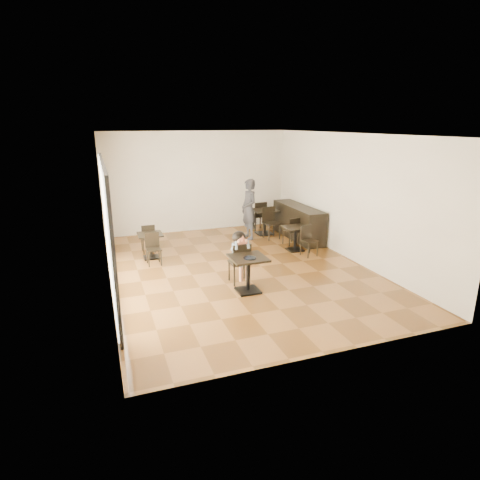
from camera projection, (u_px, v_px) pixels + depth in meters
name	position (u px, v px, depth m)	size (l,w,h in m)	color
floor	(239.00, 269.00, 9.79)	(6.00, 8.00, 0.01)	brown
ceiling	(239.00, 134.00, 8.89)	(6.00, 8.00, 0.01)	white
wall_back	(197.00, 182.00, 12.95)	(6.00, 0.01, 3.20)	silver
wall_front	(332.00, 257.00, 5.73)	(6.00, 0.01, 3.20)	silver
wall_left	(104.00, 214.00, 8.37)	(0.01, 8.00, 3.20)	silver
wall_right	(348.00, 197.00, 10.31)	(0.01, 8.00, 3.20)	silver
storefront_window	(107.00, 229.00, 7.99)	(0.04, 4.50, 2.60)	white
child_table	(248.00, 274.00, 8.39)	(0.73, 0.73, 0.77)	black
child_chair	(239.00, 263.00, 8.87)	(0.42, 0.42, 0.93)	black
child	(239.00, 257.00, 8.83)	(0.42, 0.59, 1.17)	slate
plate	(250.00, 258.00, 8.19)	(0.26, 0.26, 0.02)	black
pizza_slice	(242.00, 241.00, 8.54)	(0.27, 0.21, 0.06)	tan
adult_patron	(249.00, 209.00, 12.14)	(0.67, 0.44, 1.83)	#343338
cafe_table_mid	(295.00, 239.00, 11.14)	(0.64, 0.64, 0.68)	black
cafe_table_left	(151.00, 246.00, 10.52)	(0.62, 0.62, 0.66)	black
cafe_table_back	(264.00, 222.00, 12.76)	(0.76, 0.76, 0.80)	black
chair_mid_a	(291.00, 231.00, 11.66)	(0.37, 0.37, 0.82)	black
chair_mid_b	(309.00, 241.00, 10.67)	(0.37, 0.37, 0.82)	black
chair_left_a	(148.00, 238.00, 11.00)	(0.36, 0.36, 0.79)	black
chair_left_b	(154.00, 249.00, 10.00)	(0.36, 0.36, 0.79)	black
chair_back_a	(258.00, 216.00, 13.24)	(0.43, 0.43, 0.96)	black
chair_back_b	(272.00, 223.00, 12.25)	(0.43, 0.43, 0.96)	black
service_counter	(298.00, 222.00, 12.32)	(0.60, 2.40, 1.00)	black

